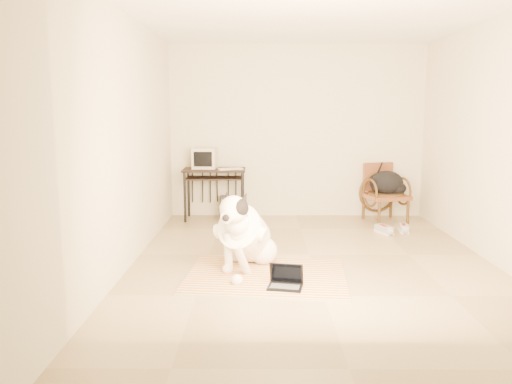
{
  "coord_description": "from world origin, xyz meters",
  "views": [
    {
      "loc": [
        -0.59,
        -5.68,
        1.68
      ],
      "look_at": [
        -0.63,
        -0.52,
        0.83
      ],
      "focal_mm": 35.0,
      "sensor_mm": 36.0,
      "label": 1
    }
  ],
  "objects_px": {
    "crt_monitor": "(205,158)",
    "backpack": "(388,184)",
    "rattan_chair": "(384,192)",
    "laptop": "(286,281)",
    "computer_desk": "(214,176)",
    "pc_tower": "(226,208)",
    "dog": "(245,235)"
  },
  "relations": [
    {
      "from": "computer_desk",
      "to": "backpack",
      "type": "distance_m",
      "value": 2.66
    },
    {
      "from": "laptop",
      "to": "crt_monitor",
      "type": "bearing_deg",
      "value": 109.18
    },
    {
      "from": "crt_monitor",
      "to": "backpack",
      "type": "height_order",
      "value": "crt_monitor"
    },
    {
      "from": "backpack",
      "to": "pc_tower",
      "type": "bearing_deg",
      "value": 177.7
    },
    {
      "from": "computer_desk",
      "to": "backpack",
      "type": "relative_size",
      "value": 1.75
    },
    {
      "from": "crt_monitor",
      "to": "rattan_chair",
      "type": "relative_size",
      "value": 0.43
    },
    {
      "from": "laptop",
      "to": "pc_tower",
      "type": "distance_m",
      "value": 3.16
    },
    {
      "from": "rattan_chair",
      "to": "backpack",
      "type": "xyz_separation_m",
      "value": [
        0.05,
        -0.03,
        0.14
      ]
    },
    {
      "from": "backpack",
      "to": "crt_monitor",
      "type": "bearing_deg",
      "value": 176.2
    },
    {
      "from": "laptop",
      "to": "computer_desk",
      "type": "xyz_separation_m",
      "value": [
        -0.94,
        3.08,
        0.61
      ]
    },
    {
      "from": "pc_tower",
      "to": "backpack",
      "type": "bearing_deg",
      "value": -2.3
    },
    {
      "from": "computer_desk",
      "to": "dog",
      "type": "bearing_deg",
      "value": -77.64
    },
    {
      "from": "pc_tower",
      "to": "backpack",
      "type": "height_order",
      "value": "backpack"
    },
    {
      "from": "computer_desk",
      "to": "pc_tower",
      "type": "xyz_separation_m",
      "value": [
        0.17,
        -0.02,
        -0.5
      ]
    },
    {
      "from": "dog",
      "to": "laptop",
      "type": "distance_m",
      "value": 0.8
    },
    {
      "from": "laptop",
      "to": "pc_tower",
      "type": "height_order",
      "value": "pc_tower"
    },
    {
      "from": "rattan_chair",
      "to": "backpack",
      "type": "distance_m",
      "value": 0.15
    },
    {
      "from": "dog",
      "to": "pc_tower",
      "type": "bearing_deg",
      "value": 98.51
    },
    {
      "from": "computer_desk",
      "to": "backpack",
      "type": "xyz_separation_m",
      "value": [
        2.65,
        -0.12,
        -0.1
      ]
    },
    {
      "from": "dog",
      "to": "rattan_chair",
      "type": "height_order",
      "value": "dog"
    },
    {
      "from": "pc_tower",
      "to": "backpack",
      "type": "xyz_separation_m",
      "value": [
        2.48,
        -0.1,
        0.4
      ]
    },
    {
      "from": "dog",
      "to": "backpack",
      "type": "relative_size",
      "value": 2.3
    },
    {
      "from": "crt_monitor",
      "to": "backpack",
      "type": "relative_size",
      "value": 0.69
    },
    {
      "from": "rattan_chair",
      "to": "laptop",
      "type": "bearing_deg",
      "value": -119.06
    },
    {
      "from": "computer_desk",
      "to": "rattan_chair",
      "type": "distance_m",
      "value": 2.62
    },
    {
      "from": "dog",
      "to": "rattan_chair",
      "type": "xyz_separation_m",
      "value": [
        2.07,
        2.36,
        0.08
      ]
    },
    {
      "from": "computer_desk",
      "to": "pc_tower",
      "type": "bearing_deg",
      "value": -6.29
    },
    {
      "from": "laptop",
      "to": "pc_tower",
      "type": "relative_size",
      "value": 0.9
    },
    {
      "from": "dog",
      "to": "computer_desk",
      "type": "height_order",
      "value": "dog"
    },
    {
      "from": "dog",
      "to": "computer_desk",
      "type": "xyz_separation_m",
      "value": [
        -0.54,
        2.45,
        0.32
      ]
    },
    {
      "from": "laptop",
      "to": "crt_monitor",
      "type": "relative_size",
      "value": 0.95
    },
    {
      "from": "dog",
      "to": "rattan_chair",
      "type": "bearing_deg",
      "value": 48.74
    }
  ]
}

